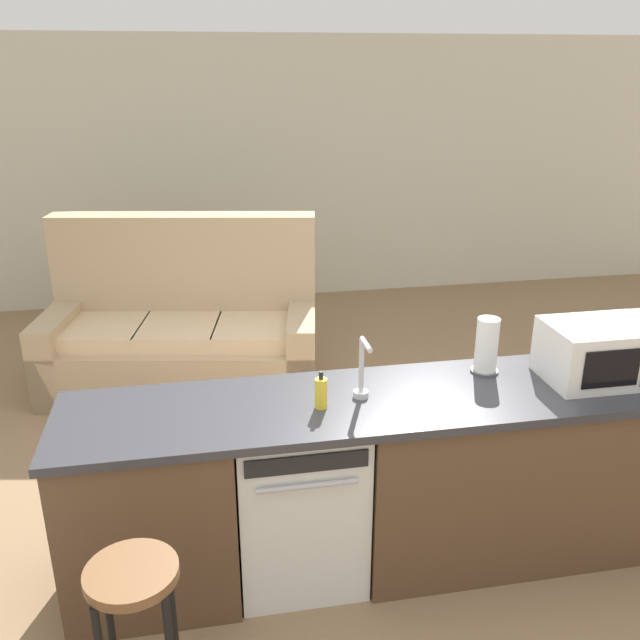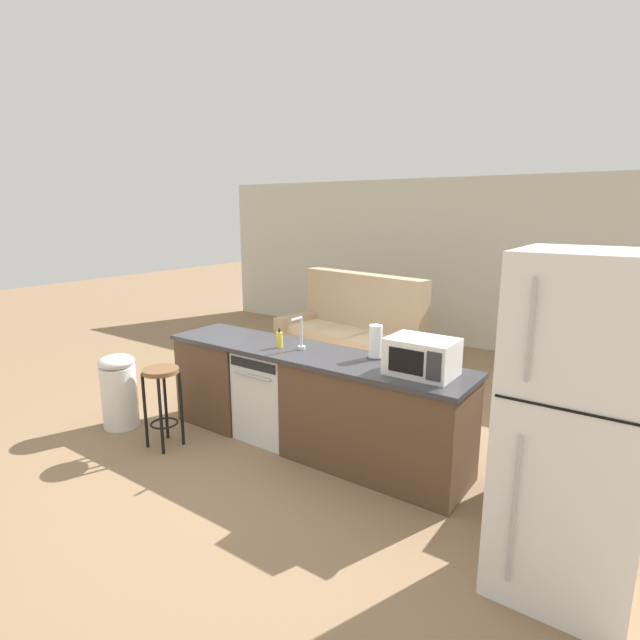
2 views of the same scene
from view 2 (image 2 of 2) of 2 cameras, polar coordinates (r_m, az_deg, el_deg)
The scene contains 14 objects.
ground_plane at distance 4.80m, azimuth -2.72°, elevation -13.71°, with size 24.00×24.00×0.00m, color #896B4C.
wall_back at distance 7.98m, azimuth 18.00°, elevation 6.03°, with size 10.00×0.06×2.60m.
kitchen_counter at distance 4.49m, azimuth -0.33°, elevation -9.70°, with size 2.94×0.66×0.90m.
dishwasher at distance 4.78m, azimuth -5.17°, elevation -8.37°, with size 0.58×0.61×0.84m.
stove_range at distance 4.28m, azimuth 28.76°, elevation -12.06°, with size 0.76×0.68×0.90m.
refrigerator at distance 3.07m, azimuth 27.18°, elevation -11.08°, with size 0.72×0.73×1.92m.
microwave at distance 3.83m, azimuth 11.57°, elevation -4.11°, with size 0.50×0.37×0.28m.
sink_faucet at distance 4.41m, azimuth -2.26°, elevation -1.77°, with size 0.07×0.18×0.30m.
paper_towel_roll at distance 4.19m, azimuth 6.37°, elevation -2.52°, with size 0.14×0.14×0.28m.
soap_bottle at distance 4.51m, azimuth -4.65°, elevation -2.26°, with size 0.06×0.06×0.18m.
kettle at distance 4.24m, azimuth 27.52°, elevation -4.45°, with size 0.21×0.17×0.19m.
bar_stool at distance 4.72m, azimuth -17.62°, elevation -7.69°, with size 0.32×0.32×0.74m.
trash_bin at distance 5.34m, azimuth -22.00°, elevation -7.44°, with size 0.35×0.35×0.74m.
couch at distance 6.81m, azimuth 3.69°, elevation -2.17°, with size 2.13×1.24×1.27m.
Camera 2 is at (2.67, -3.38, 2.12)m, focal length 28.00 mm.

